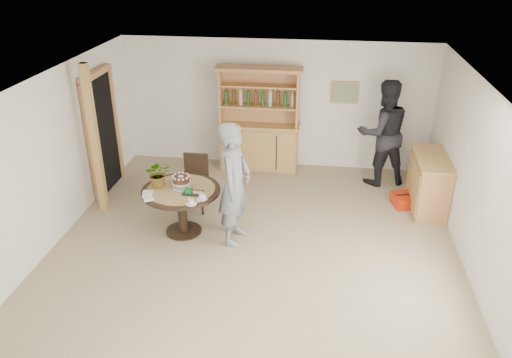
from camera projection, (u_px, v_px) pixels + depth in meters
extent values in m
plane|color=tan|center=(251.00, 262.00, 7.14)|extent=(7.00, 7.00, 0.00)
cube|color=white|center=(276.00, 104.00, 9.71)|extent=(6.00, 0.04, 2.50)
cube|color=white|center=(38.00, 171.00, 6.96)|extent=(0.04, 7.00, 2.50)
cube|color=white|center=(487.00, 199.00, 6.23)|extent=(0.04, 7.00, 2.50)
cube|color=white|center=(250.00, 92.00, 6.05)|extent=(6.00, 7.00, 0.04)
cube|color=tan|center=(345.00, 92.00, 9.40)|extent=(0.52, 0.03, 0.42)
cube|color=#59724C|center=(345.00, 93.00, 9.38)|extent=(0.44, 0.02, 0.34)
cube|color=black|center=(102.00, 134.00, 8.82)|extent=(0.10, 0.90, 2.10)
cube|color=#BA814F|center=(91.00, 145.00, 8.37)|extent=(0.12, 0.10, 2.10)
cube|color=#BA814F|center=(115.00, 125.00, 9.26)|extent=(0.12, 0.10, 2.10)
cube|color=#BA814F|center=(95.00, 74.00, 8.34)|extent=(0.12, 1.10, 0.10)
cube|color=tan|center=(95.00, 141.00, 7.99)|extent=(0.12, 0.12, 2.50)
cube|color=#BA814F|center=(259.00, 147.00, 9.87)|extent=(1.50, 0.50, 0.90)
cube|color=tan|center=(259.00, 124.00, 9.66)|extent=(1.56, 0.54, 0.04)
cube|color=#BA814F|center=(260.00, 95.00, 9.51)|extent=(1.50, 0.04, 1.06)
cube|color=#BA814F|center=(221.00, 96.00, 9.46)|extent=(0.04, 0.34, 1.06)
cube|color=#BA814F|center=(298.00, 99.00, 9.29)|extent=(0.04, 0.34, 1.06)
cube|color=tan|center=(259.00, 106.00, 9.45)|extent=(1.44, 0.32, 0.03)
cube|color=tan|center=(259.00, 86.00, 9.28)|extent=(1.44, 0.32, 0.03)
cube|color=#BA814F|center=(259.00, 69.00, 9.14)|extent=(1.62, 0.40, 0.06)
cylinder|color=#194C1E|center=(230.00, 97.00, 9.45)|extent=(0.07, 0.07, 0.28)
cylinder|color=#4C2D14|center=(238.00, 97.00, 9.43)|extent=(0.07, 0.07, 0.28)
cylinder|color=#B2BFB2|center=(246.00, 98.00, 9.41)|extent=(0.07, 0.07, 0.28)
cylinder|color=#194C1E|center=(255.00, 98.00, 9.39)|extent=(0.07, 0.07, 0.28)
cylinder|color=#4C2D14|center=(263.00, 98.00, 9.37)|extent=(0.07, 0.07, 0.28)
cylinder|color=#B2BFB2|center=(272.00, 99.00, 9.35)|extent=(0.07, 0.07, 0.28)
cylinder|color=#194C1E|center=(280.00, 99.00, 9.33)|extent=(0.07, 0.07, 0.28)
cylinder|color=#4C2D14|center=(289.00, 99.00, 9.31)|extent=(0.07, 0.07, 0.28)
cube|color=#BA814F|center=(428.00, 184.00, 8.40)|extent=(0.50, 1.20, 0.90)
cube|color=tan|center=(433.00, 158.00, 8.19)|extent=(0.54, 1.26, 0.04)
cylinder|color=black|center=(181.00, 191.00, 7.56)|extent=(1.20, 1.20, 0.04)
cylinder|color=black|center=(182.00, 212.00, 7.72)|extent=(0.14, 0.14, 0.70)
cylinder|color=black|center=(184.00, 231.00, 7.87)|extent=(0.56, 0.56, 0.03)
cylinder|color=#A2834F|center=(181.00, 189.00, 7.55)|extent=(1.04, 1.04, 0.01)
cube|color=black|center=(194.00, 185.00, 8.35)|extent=(0.43, 0.43, 0.04)
cube|color=black|center=(196.00, 167.00, 8.41)|extent=(0.42, 0.04, 0.46)
cube|color=black|center=(196.00, 155.00, 8.31)|extent=(0.42, 0.05, 0.05)
cube|color=black|center=(181.00, 201.00, 8.32)|extent=(0.04, 0.04, 0.44)
cube|color=black|center=(202.00, 203.00, 8.27)|extent=(0.04, 0.04, 0.44)
cube|color=black|center=(188.00, 192.00, 8.64)|extent=(0.04, 0.04, 0.44)
cube|color=black|center=(208.00, 193.00, 8.58)|extent=(0.03, 0.04, 0.44)
cylinder|color=white|center=(182.00, 187.00, 7.59)|extent=(0.28, 0.28, 0.01)
cylinder|color=white|center=(181.00, 185.00, 7.57)|extent=(0.05, 0.05, 0.08)
cylinder|color=white|center=(181.00, 182.00, 7.55)|extent=(0.30, 0.30, 0.01)
cylinder|color=#411E12|center=(181.00, 179.00, 7.53)|extent=(0.26, 0.26, 0.09)
cylinder|color=white|center=(181.00, 176.00, 7.51)|extent=(0.08, 0.08, 0.01)
sphere|color=white|center=(189.00, 177.00, 7.50)|extent=(0.04, 0.04, 0.04)
sphere|color=white|center=(189.00, 175.00, 7.55)|extent=(0.04, 0.04, 0.04)
sphere|color=white|center=(187.00, 174.00, 7.60)|extent=(0.04, 0.04, 0.04)
sphere|color=white|center=(183.00, 173.00, 7.62)|extent=(0.04, 0.04, 0.04)
sphere|color=white|center=(179.00, 173.00, 7.61)|extent=(0.04, 0.04, 0.04)
sphere|color=white|center=(175.00, 174.00, 7.58)|extent=(0.04, 0.04, 0.04)
sphere|color=white|center=(173.00, 176.00, 7.52)|extent=(0.04, 0.04, 0.04)
sphere|color=white|center=(173.00, 178.00, 7.47)|extent=(0.04, 0.04, 0.04)
sphere|color=white|center=(175.00, 179.00, 7.42)|extent=(0.04, 0.04, 0.04)
sphere|color=white|center=(179.00, 180.00, 7.40)|extent=(0.04, 0.04, 0.04)
sphere|color=white|center=(183.00, 180.00, 7.41)|extent=(0.04, 0.04, 0.04)
sphere|color=white|center=(187.00, 179.00, 7.44)|extent=(0.04, 0.04, 0.04)
imported|color=#3F7233|center=(158.00, 174.00, 7.54)|extent=(0.47, 0.44, 0.42)
cube|color=black|center=(193.00, 193.00, 7.41)|extent=(0.30, 0.20, 0.01)
cube|color=#0D7A28|center=(189.00, 191.00, 7.40)|extent=(0.10, 0.10, 0.06)
cube|color=#0D7A28|center=(189.00, 189.00, 7.39)|extent=(0.11, 0.02, 0.01)
cylinder|color=white|center=(202.00, 199.00, 7.25)|extent=(0.15, 0.15, 0.01)
imported|color=white|center=(202.00, 196.00, 7.23)|extent=(0.10, 0.10, 0.08)
cylinder|color=white|center=(191.00, 204.00, 7.11)|extent=(0.15, 0.15, 0.01)
imported|color=white|center=(191.00, 201.00, 7.09)|extent=(0.08, 0.08, 0.07)
cube|color=white|center=(148.00, 192.00, 7.42)|extent=(0.14, 0.08, 0.03)
cube|color=white|center=(147.00, 196.00, 7.31)|extent=(0.16, 0.11, 0.03)
cube|color=white|center=(149.00, 199.00, 7.21)|extent=(0.16, 0.14, 0.03)
imported|color=slate|center=(235.00, 184.00, 7.27)|extent=(0.55, 0.75, 1.89)
imported|color=black|center=(383.00, 133.00, 9.05)|extent=(1.14, 0.99, 1.98)
cube|color=red|center=(411.00, 200.00, 8.62)|extent=(0.68, 0.54, 0.20)
cube|color=black|center=(411.00, 194.00, 8.58)|extent=(0.55, 0.18, 0.01)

